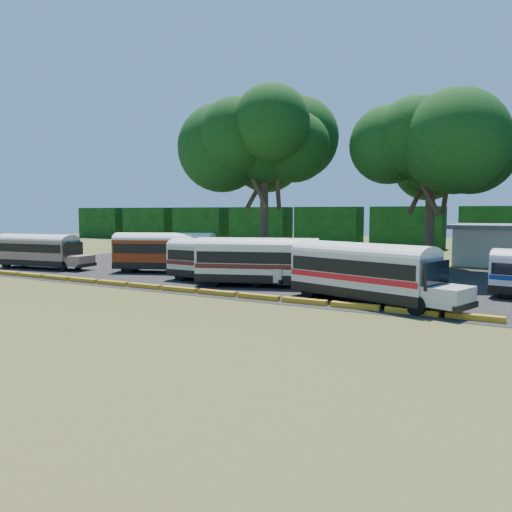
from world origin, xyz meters
The scene contains 11 objects.
ground centered at (0.00, 0.00, 0.00)m, with size 160.00×160.00×0.00m, color #3F521B.
asphalt_strip centered at (1.00, 12.00, 0.01)m, with size 64.00×24.00×0.02m, color black.
curb centered at (0.00, 1.00, 0.15)m, with size 53.70×0.45×0.30m.
treeline_backdrop centered at (0.00, 48.00, 3.00)m, with size 130.00×4.00×6.00m.
bus_beige centered at (-24.03, 5.34, 1.83)m, with size 9.96×3.70×3.20m.
bus_red centered at (-11.81, 8.81, 1.98)m, with size 10.71×6.24×3.45m.
bus_cream_west centered at (-4.42, 5.95, 1.83)m, with size 9.90×2.64×3.24m.
bus_cream_east centered at (-0.89, 5.68, 1.95)m, with size 10.74×5.78×3.44m.
bus_white_red centered at (7.39, 3.02, 1.97)m, with size 10.88×5.62×3.48m.
tree_west centered at (-7.05, 17.63, 12.19)m, with size 11.56×11.56×16.48m.
tree_center centered at (7.89, 20.12, 11.12)m, with size 10.87×10.87×15.16m.
Camera 1 is at (15.81, -25.01, 5.28)m, focal length 35.00 mm.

